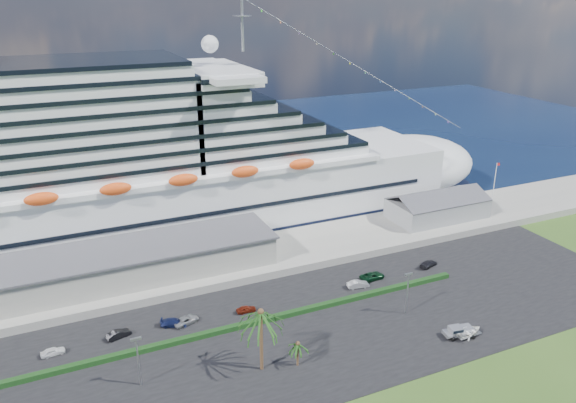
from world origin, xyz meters
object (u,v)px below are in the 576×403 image
parked_car_3 (174,322)px  pickup_truck (458,331)px  cruise_ship (117,171)px  boat_trailer (469,331)px

parked_car_3 → pickup_truck: pickup_truck is taller
cruise_ship → boat_trailer: cruise_ship is taller
cruise_ship → pickup_truck: size_ratio=34.00×
cruise_ship → parked_car_3: 45.43m
parked_car_3 → boat_trailer: boat_trailer is taller
parked_car_3 → cruise_ship: bearing=23.6°
cruise_ship → parked_car_3: size_ratio=40.33×
parked_car_3 → boat_trailer: size_ratio=0.81×
cruise_ship → pickup_truck: 81.29m
parked_car_3 → boat_trailer: (45.04, -24.05, 0.42)m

